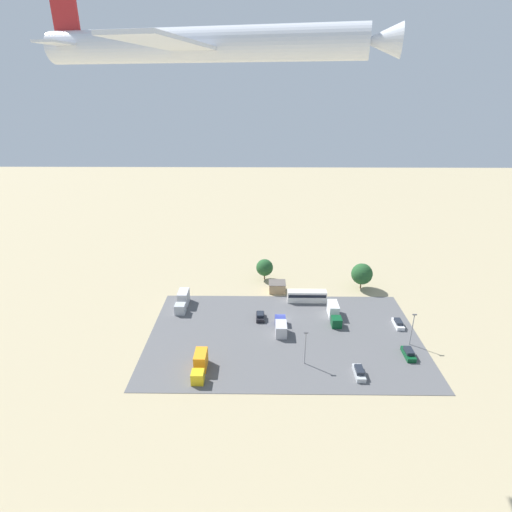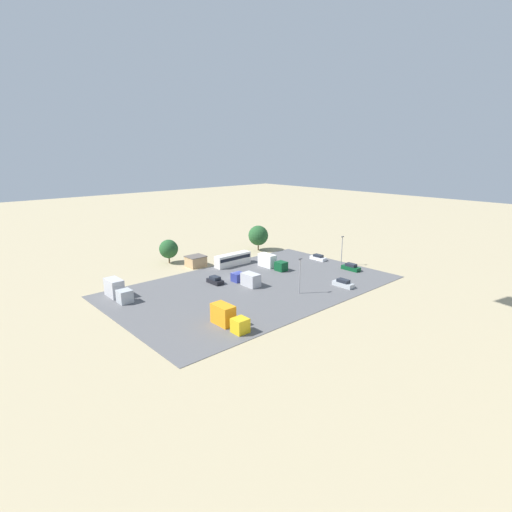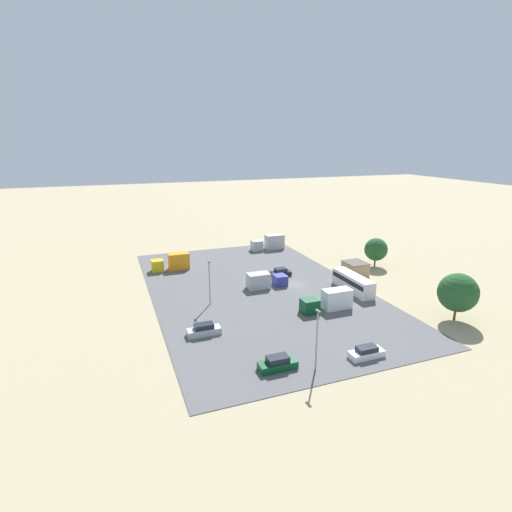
{
  "view_description": "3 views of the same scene",
  "coord_description": "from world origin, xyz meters",
  "px_view_note": "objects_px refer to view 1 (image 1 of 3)",
  "views": [
    {
      "loc": [
        5.36,
        83.51,
        51.91
      ],
      "look_at": [
        6.12,
        20.75,
        25.35
      ],
      "focal_mm": 28.0,
      "sensor_mm": 36.0,
      "label": 1
    },
    {
      "loc": [
        55.12,
        68.71,
        28.5
      ],
      "look_at": [
        -2.49,
        5.1,
        5.94
      ],
      "focal_mm": 28.0,
      "sensor_mm": 36.0,
      "label": 2
    },
    {
      "loc": [
        -64.07,
        31.7,
        26.33
      ],
      "look_at": [
        -4.7,
        9.29,
        7.92
      ],
      "focal_mm": 28.0,
      "sensor_mm": 36.0,
      "label": 3
    }
  ],
  "objects_px": {
    "bus": "(307,296)",
    "parked_truck_3": "(281,327)",
    "parked_truck_0": "(200,365)",
    "parked_truck_2": "(334,313)",
    "airplane": "(209,45)",
    "parked_car_0": "(408,353)",
    "shed_building": "(277,287)",
    "parked_car_2": "(398,324)",
    "parked_car_1": "(260,316)",
    "parked_car_3": "(359,372)",
    "parked_truck_1": "(183,301)"
  },
  "relations": [
    {
      "from": "parked_car_1",
      "to": "parked_car_3",
      "type": "xyz_separation_m",
      "value": [
        -19.3,
        20.39,
        0.01
      ]
    },
    {
      "from": "parked_car_3",
      "to": "parked_truck_0",
      "type": "bearing_deg",
      "value": -1.52
    },
    {
      "from": "bus",
      "to": "parked_truck_2",
      "type": "xyz_separation_m",
      "value": [
        -5.7,
        8.26,
        -0.16
      ]
    },
    {
      "from": "bus",
      "to": "parked_car_3",
      "type": "xyz_separation_m",
      "value": [
        -7.13,
        29.22,
        -0.94
      ]
    },
    {
      "from": "parked_car_1",
      "to": "parked_car_2",
      "type": "bearing_deg",
      "value": -4.75
    },
    {
      "from": "parked_truck_2",
      "to": "parked_truck_1",
      "type": "bearing_deg",
      "value": -7.95
    },
    {
      "from": "parked_car_1",
      "to": "parked_truck_1",
      "type": "distance_m",
      "value": 20.73
    },
    {
      "from": "parked_truck_0",
      "to": "airplane",
      "type": "relative_size",
      "value": 0.2
    },
    {
      "from": "parked_truck_2",
      "to": "parked_truck_3",
      "type": "relative_size",
      "value": 1.14
    },
    {
      "from": "bus",
      "to": "airplane",
      "type": "bearing_deg",
      "value": -22.66
    },
    {
      "from": "parked_truck_1",
      "to": "airplane",
      "type": "height_order",
      "value": "airplane"
    },
    {
      "from": "parked_car_3",
      "to": "parked_truck_1",
      "type": "relative_size",
      "value": 0.57
    },
    {
      "from": "parked_car_2",
      "to": "airplane",
      "type": "xyz_separation_m",
      "value": [
        38.25,
        31.44,
        55.53
      ]
    },
    {
      "from": "parked_car_2",
      "to": "airplane",
      "type": "distance_m",
      "value": 74.39
    },
    {
      "from": "parked_car_3",
      "to": "parked_truck_3",
      "type": "bearing_deg",
      "value": -45.88
    },
    {
      "from": "parked_truck_3",
      "to": "airplane",
      "type": "relative_size",
      "value": 0.19
    },
    {
      "from": "parked_truck_2",
      "to": "airplane",
      "type": "xyz_separation_m",
      "value": [
        23.64,
        34.7,
        54.68
      ]
    },
    {
      "from": "parked_truck_3",
      "to": "parked_car_0",
      "type": "bearing_deg",
      "value": -18.66
    },
    {
      "from": "parked_truck_0",
      "to": "parked_truck_3",
      "type": "relative_size",
      "value": 1.03
    },
    {
      "from": "bus",
      "to": "airplane",
      "type": "xyz_separation_m",
      "value": [
        17.94,
        42.97,
        54.52
      ]
    },
    {
      "from": "parked_car_2",
      "to": "parked_car_1",
      "type": "bearing_deg",
      "value": 175.25
    },
    {
      "from": "parked_truck_3",
      "to": "parked_car_1",
      "type": "bearing_deg",
      "value": 131.43
    },
    {
      "from": "parked_truck_1",
      "to": "parked_truck_2",
      "type": "distance_m",
      "value": 38.11
    },
    {
      "from": "parked_car_0",
      "to": "parked_car_3",
      "type": "xyz_separation_m",
      "value": [
        11.69,
        6.15,
        -0.01
      ]
    },
    {
      "from": "bus",
      "to": "parked_truck_1",
      "type": "relative_size",
      "value": 1.23
    },
    {
      "from": "parked_car_3",
      "to": "airplane",
      "type": "xyz_separation_m",
      "value": [
        25.07,
        13.75,
        55.46
      ]
    },
    {
      "from": "shed_building",
      "to": "parked_truck_3",
      "type": "bearing_deg",
      "value": 90.36
    },
    {
      "from": "bus",
      "to": "airplane",
      "type": "height_order",
      "value": "airplane"
    },
    {
      "from": "parked_car_3",
      "to": "airplane",
      "type": "distance_m",
      "value": 62.39
    },
    {
      "from": "parked_car_1",
      "to": "shed_building",
      "type": "bearing_deg",
      "value": 72.31
    },
    {
      "from": "parked_car_0",
      "to": "parked_truck_3",
      "type": "bearing_deg",
      "value": 161.34
    },
    {
      "from": "shed_building",
      "to": "parked_car_3",
      "type": "xyz_separation_m",
      "value": [
        -14.69,
        34.85,
        -0.61
      ]
    },
    {
      "from": "parked_car_0",
      "to": "parked_truck_0",
      "type": "relative_size",
      "value": 0.6
    },
    {
      "from": "parked_car_2",
      "to": "parked_truck_3",
      "type": "height_order",
      "value": "parked_truck_3"
    },
    {
      "from": "shed_building",
      "to": "airplane",
      "type": "bearing_deg",
      "value": 77.95
    },
    {
      "from": "parked_car_1",
      "to": "parked_car_3",
      "type": "height_order",
      "value": "parked_car_3"
    },
    {
      "from": "parked_truck_2",
      "to": "parked_car_2",
      "type": "bearing_deg",
      "value": 167.39
    },
    {
      "from": "parked_truck_2",
      "to": "parked_truck_3",
      "type": "xyz_separation_m",
      "value": [
        13.14,
        5.94,
        -0.18
      ]
    },
    {
      "from": "parked_car_0",
      "to": "parked_truck_1",
      "type": "relative_size",
      "value": 0.56
    },
    {
      "from": "parked_truck_1",
      "to": "airplane",
      "type": "bearing_deg",
      "value": 109.43
    },
    {
      "from": "parked_car_3",
      "to": "parked_truck_1",
      "type": "bearing_deg",
      "value": -33.81
    },
    {
      "from": "parked_car_0",
      "to": "parked_car_3",
      "type": "height_order",
      "value": "parked_car_0"
    },
    {
      "from": "bus",
      "to": "parked_truck_3",
      "type": "xyz_separation_m",
      "value": [
        7.44,
        14.2,
        -0.34
      ]
    },
    {
      "from": "parked_car_1",
      "to": "parked_truck_0",
      "type": "relative_size",
      "value": 0.52
    },
    {
      "from": "parked_car_1",
      "to": "parked_truck_3",
      "type": "bearing_deg",
      "value": -48.57
    },
    {
      "from": "parked_truck_0",
      "to": "parked_truck_3",
      "type": "xyz_separation_m",
      "value": [
        -16.56,
        -14.19,
        -0.3
      ]
    },
    {
      "from": "bus",
      "to": "parked_car_0",
      "type": "height_order",
      "value": "bus"
    },
    {
      "from": "bus",
      "to": "parked_truck_3",
      "type": "relative_size",
      "value": 1.35
    },
    {
      "from": "parked_car_3",
      "to": "parked_truck_2",
      "type": "bearing_deg",
      "value": -86.11
    },
    {
      "from": "bus",
      "to": "parked_truck_1",
      "type": "xyz_separation_m",
      "value": [
        32.04,
        2.99,
        0.01
      ]
    }
  ]
}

